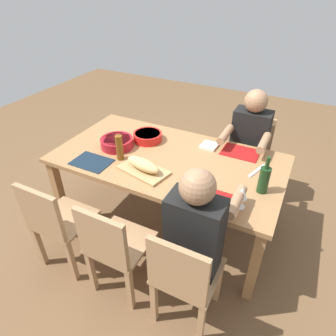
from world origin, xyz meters
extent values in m
plane|color=brown|center=(0.00, 0.00, 0.00)|extent=(8.00, 8.00, 0.00)
cube|color=#9E7044|center=(0.00, 0.00, 0.72)|extent=(1.94, 1.03, 0.04)
cube|color=#9E7044|center=(-0.91, -0.46, 0.35)|extent=(0.07, 0.07, 0.70)
cube|color=#9E7044|center=(0.91, -0.46, 0.35)|extent=(0.07, 0.07, 0.70)
cube|color=#9E7044|center=(-0.91, 0.46, 0.35)|extent=(0.07, 0.07, 0.70)
cube|color=#9E7044|center=(0.91, 0.46, 0.35)|extent=(0.07, 0.07, 0.70)
cube|color=#A87F56|center=(0.53, -0.76, 0.44)|extent=(0.40, 0.40, 0.03)
cube|color=#A87F56|center=(0.53, -0.94, 0.65)|extent=(0.38, 0.04, 0.40)
cube|color=#A87F56|center=(0.36, -0.59, 0.21)|extent=(0.04, 0.04, 0.42)
cube|color=#A87F56|center=(0.70, -0.59, 0.21)|extent=(0.04, 0.04, 0.42)
cube|color=#A87F56|center=(0.36, -0.93, 0.21)|extent=(0.04, 0.04, 0.42)
cube|color=#A87F56|center=(0.70, -0.93, 0.21)|extent=(0.04, 0.04, 0.42)
cylinder|color=#2D2D38|center=(0.45, -0.54, 0.23)|extent=(0.11, 0.11, 0.45)
cylinder|color=#2D2D38|center=(0.61, -0.54, 0.23)|extent=(0.11, 0.11, 0.45)
cube|color=black|center=(0.53, -0.70, 0.73)|extent=(0.34, 0.20, 0.55)
cylinder|color=#9E7251|center=(0.36, -0.43, 0.85)|extent=(0.07, 0.30, 0.07)
cylinder|color=#9E7251|center=(0.70, -0.43, 0.85)|extent=(0.07, 0.30, 0.07)
sphere|color=#9E7251|center=(0.53, -0.70, 1.09)|extent=(0.21, 0.21, 0.21)
cube|color=#A87F56|center=(0.00, -0.76, 0.44)|extent=(0.40, 0.40, 0.03)
cube|color=#A87F56|center=(0.00, -0.94, 0.65)|extent=(0.38, 0.04, 0.40)
cube|color=#A87F56|center=(-0.17, -0.59, 0.21)|extent=(0.04, 0.04, 0.42)
cube|color=#A87F56|center=(0.17, -0.59, 0.21)|extent=(0.04, 0.04, 0.42)
cube|color=#A87F56|center=(-0.17, -0.93, 0.21)|extent=(0.04, 0.04, 0.42)
cube|color=#A87F56|center=(0.17, -0.93, 0.21)|extent=(0.04, 0.04, 0.42)
cube|color=#A87F56|center=(0.53, 0.76, 0.44)|extent=(0.40, 0.40, 0.03)
cube|color=#A87F56|center=(0.53, 0.94, 0.65)|extent=(0.38, 0.04, 0.40)
cube|color=#A87F56|center=(0.70, 0.59, 0.21)|extent=(0.04, 0.04, 0.42)
cube|color=#A87F56|center=(0.36, 0.59, 0.21)|extent=(0.04, 0.04, 0.42)
cube|color=#A87F56|center=(0.70, 0.93, 0.21)|extent=(0.04, 0.04, 0.42)
cube|color=#A87F56|center=(0.36, 0.93, 0.21)|extent=(0.04, 0.04, 0.42)
cylinder|color=#2D2D38|center=(0.61, 0.54, 0.23)|extent=(0.11, 0.11, 0.45)
cylinder|color=#2D2D38|center=(0.45, 0.54, 0.23)|extent=(0.11, 0.11, 0.45)
cube|color=black|center=(0.53, 0.70, 0.73)|extent=(0.34, 0.20, 0.55)
cylinder|color=#9E7251|center=(0.70, 0.43, 0.85)|extent=(0.07, 0.30, 0.07)
cylinder|color=#9E7251|center=(0.36, 0.43, 0.85)|extent=(0.07, 0.30, 0.07)
sphere|color=#9E7251|center=(0.53, 0.70, 1.09)|extent=(0.21, 0.21, 0.21)
cube|color=#A87F56|center=(-0.53, -0.76, 0.44)|extent=(0.40, 0.40, 0.03)
cube|color=#A87F56|center=(-0.53, -0.94, 0.65)|extent=(0.38, 0.04, 0.40)
cube|color=#A87F56|center=(-0.70, -0.59, 0.21)|extent=(0.04, 0.04, 0.42)
cube|color=#A87F56|center=(-0.36, -0.59, 0.21)|extent=(0.04, 0.04, 0.42)
cube|color=#A87F56|center=(-0.70, -0.93, 0.21)|extent=(0.04, 0.04, 0.42)
cube|color=#A87F56|center=(-0.36, -0.93, 0.21)|extent=(0.04, 0.04, 0.42)
cylinder|color=red|center=(-0.31, 0.18, 0.78)|extent=(0.27, 0.27, 0.08)
cylinder|color=#669E33|center=(-0.31, 0.18, 0.80)|extent=(0.23, 0.23, 0.03)
cylinder|color=#B21923|center=(-0.49, -0.05, 0.78)|extent=(0.29, 0.29, 0.08)
cylinder|color=beige|center=(-0.49, -0.05, 0.81)|extent=(0.26, 0.26, 0.03)
cube|color=tan|center=(-0.08, -0.27, 0.75)|extent=(0.44, 0.30, 0.02)
ellipsoid|color=tan|center=(-0.08, -0.27, 0.81)|extent=(0.34, 0.18, 0.09)
cylinder|color=#193819|center=(0.81, -0.11, 0.84)|extent=(0.08, 0.08, 0.20)
cylinder|color=#193819|center=(0.81, -0.11, 0.98)|extent=(0.03, 0.03, 0.09)
cylinder|color=brown|center=(-0.35, -0.20, 0.85)|extent=(0.06, 0.06, 0.22)
cylinder|color=silver|center=(0.72, -0.34, 0.74)|extent=(0.07, 0.07, 0.01)
cylinder|color=silver|center=(0.72, -0.34, 0.78)|extent=(0.01, 0.01, 0.07)
cone|color=silver|center=(0.72, -0.34, 0.86)|extent=(0.08, 0.08, 0.08)
cube|color=maroon|center=(0.53, -0.36, 0.74)|extent=(0.32, 0.23, 0.01)
cube|color=maroon|center=(0.53, 0.36, 0.74)|extent=(0.32, 0.23, 0.01)
cube|color=#142333|center=(-0.53, -0.36, 0.74)|extent=(0.32, 0.23, 0.01)
cube|color=silver|center=(0.72, 0.14, 0.74)|extent=(0.09, 0.23, 0.01)
cube|color=white|center=(0.25, 0.33, 0.75)|extent=(0.15, 0.15, 0.02)
camera|label=1|loc=(0.96, -1.89, 2.07)|focal=31.27mm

